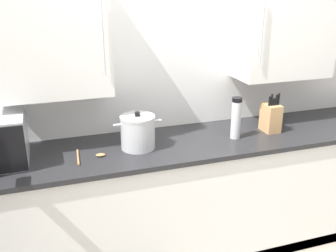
{
  "coord_description": "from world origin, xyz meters",
  "views": [
    {
      "loc": [
        -0.92,
        -1.63,
        2.02
      ],
      "look_at": [
        -0.15,
        0.72,
        1.1
      ],
      "focal_mm": 40.87,
      "sensor_mm": 36.0,
      "label": 1
    }
  ],
  "objects": [
    {
      "name": "counter_unit",
      "position": [
        0.0,
        0.77,
        0.47
      ],
      "size": [
        3.61,
        0.68,
        0.95
      ],
      "color": "white",
      "rests_on": "ground_plane"
    },
    {
      "name": "knife_block",
      "position": [
        0.69,
        0.75,
        1.06
      ],
      "size": [
        0.11,
        0.15,
        0.3
      ],
      "color": "tan",
      "rests_on": "counter_unit"
    },
    {
      "name": "wooden_spoon",
      "position": [
        -0.7,
        0.7,
        0.96
      ],
      "size": [
        0.19,
        0.23,
        0.02
      ],
      "color": "#A37547",
      "rests_on": "counter_unit"
    },
    {
      "name": "stock_pot",
      "position": [
        -0.36,
        0.76,
        1.07
      ],
      "size": [
        0.34,
        0.24,
        0.26
      ],
      "color": "#B7BABF",
      "rests_on": "counter_unit"
    },
    {
      "name": "thermos_flask",
      "position": [
        0.37,
        0.71,
        1.11
      ],
      "size": [
        0.07,
        0.07,
        0.31
      ],
      "color": "#B7BABF",
      "rests_on": "counter_unit"
    },
    {
      "name": "back_wall_tiled",
      "position": [
        0.0,
        1.09,
        1.4
      ],
      "size": [
        4.17,
        0.44,
        2.58
      ],
      "color": "white",
      "rests_on": "ground_plane"
    }
  ]
}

